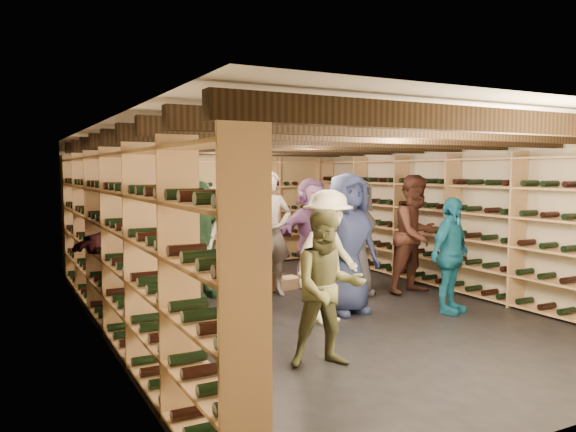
% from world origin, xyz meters
% --- Properties ---
extents(ground, '(8.00, 8.00, 0.00)m').
position_xyz_m(ground, '(0.00, 0.00, 0.00)').
color(ground, black).
rests_on(ground, ground).
extents(walls, '(5.52, 8.02, 2.40)m').
position_xyz_m(walls, '(0.00, 0.00, 1.20)').
color(walls, '#BDB293').
rests_on(walls, ground).
extents(ceiling, '(5.50, 8.00, 0.01)m').
position_xyz_m(ceiling, '(0.00, 0.00, 2.40)').
color(ceiling, beige).
rests_on(ceiling, walls).
extents(ceiling_joists, '(5.40, 7.12, 0.18)m').
position_xyz_m(ceiling_joists, '(0.00, 0.00, 2.26)').
color(ceiling_joists, black).
rests_on(ceiling_joists, ground).
extents(wine_rack_left, '(0.32, 7.50, 2.15)m').
position_xyz_m(wine_rack_left, '(-2.57, 0.00, 1.08)').
color(wine_rack_left, tan).
rests_on(wine_rack_left, ground).
extents(wine_rack_right, '(0.32, 7.50, 2.15)m').
position_xyz_m(wine_rack_right, '(2.57, 0.00, 1.08)').
color(wine_rack_right, tan).
rests_on(wine_rack_right, ground).
extents(wine_rack_back, '(4.70, 0.30, 2.15)m').
position_xyz_m(wine_rack_back, '(0.00, 3.83, 1.07)').
color(wine_rack_back, tan).
rests_on(wine_rack_back, ground).
extents(crate_stack_left, '(0.54, 0.39, 0.85)m').
position_xyz_m(crate_stack_left, '(-0.07, 1.30, 0.42)').
color(crate_stack_left, '#A17A55').
rests_on(crate_stack_left, ground).
extents(crate_stack_right, '(0.59, 0.50, 0.68)m').
position_xyz_m(crate_stack_right, '(-0.35, 1.30, 0.34)').
color(crate_stack_right, '#A17A55').
rests_on(crate_stack_right, ground).
extents(crate_loose, '(0.55, 0.42, 0.17)m').
position_xyz_m(crate_loose, '(0.31, 1.30, 0.09)').
color(crate_loose, '#A17A55').
rests_on(crate_loose, ground).
extents(person_0, '(0.90, 0.67, 1.68)m').
position_xyz_m(person_0, '(-1.84, 0.21, 0.84)').
color(person_0, black).
rests_on(person_0, ground).
extents(person_2, '(0.87, 0.76, 1.52)m').
position_xyz_m(person_2, '(-0.98, -2.06, 0.76)').
color(person_2, brown).
rests_on(person_2, ground).
extents(person_3, '(1.19, 0.89, 1.65)m').
position_xyz_m(person_3, '(-0.17, -0.74, 0.82)').
color(person_3, beige).
rests_on(person_3, ground).
extents(person_4, '(0.97, 0.65, 1.54)m').
position_xyz_m(person_4, '(1.51, -1.09, 0.77)').
color(person_4, '#145C7B').
rests_on(person_4, ground).
extents(person_5, '(1.67, 0.63, 1.77)m').
position_xyz_m(person_5, '(-2.18, 0.71, 0.88)').
color(person_5, brown).
rests_on(person_5, ground).
extents(person_6, '(0.95, 0.67, 1.85)m').
position_xyz_m(person_6, '(0.30, -0.46, 0.93)').
color(person_6, '#1D2549').
rests_on(person_6, ground).
extents(person_7, '(0.71, 0.49, 1.89)m').
position_xyz_m(person_7, '(-0.14, 0.95, 0.95)').
color(person_7, gray).
rests_on(person_7, ground).
extents(person_8, '(0.97, 0.80, 1.82)m').
position_xyz_m(person_8, '(1.91, 0.06, 0.91)').
color(person_8, '#412218').
rests_on(person_8, ground).
extents(person_9, '(1.30, 0.96, 1.81)m').
position_xyz_m(person_9, '(-0.57, 1.30, 0.90)').
color(person_9, beige).
rests_on(person_9, ground).
extents(person_10, '(1.10, 0.77, 1.73)m').
position_xyz_m(person_10, '(-1.12, 1.30, 0.87)').
color(person_10, '#284D2D').
rests_on(person_10, ground).
extents(person_11, '(1.71, 0.79, 1.77)m').
position_xyz_m(person_11, '(0.78, 1.30, 0.89)').
color(person_11, '#84548A').
rests_on(person_11, ground).
extents(person_12, '(1.00, 0.84, 1.76)m').
position_xyz_m(person_12, '(1.01, 0.36, 0.88)').
color(person_12, '#39393E').
rests_on(person_12, ground).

